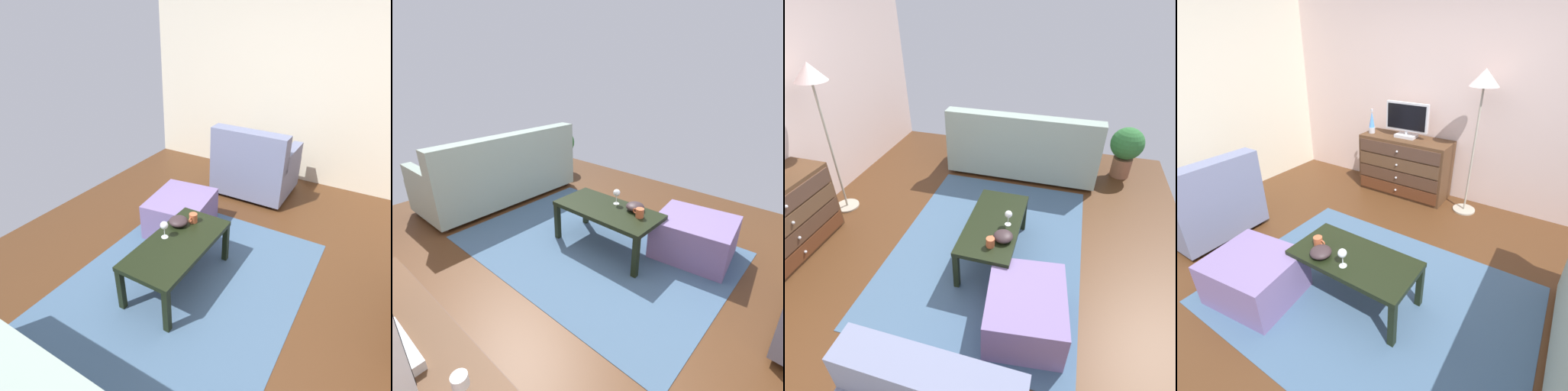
# 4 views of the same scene
# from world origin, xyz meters

# --- Properties ---
(ground_plane) EXTENTS (5.64, 4.57, 0.05)m
(ground_plane) POSITION_xyz_m (0.00, 0.00, -0.03)
(ground_plane) COLOR #492B16
(area_rug) EXTENTS (2.60, 1.90, 0.01)m
(area_rug) POSITION_xyz_m (0.20, -0.20, 0.00)
(area_rug) COLOR #3C5773
(area_rug) RESTS_ON ground_plane
(coffee_table) EXTENTS (1.04, 0.50, 0.43)m
(coffee_table) POSITION_xyz_m (0.10, -0.28, 0.38)
(coffee_table) COLOR black
(coffee_table) RESTS_ON ground_plane
(wine_glass) EXTENTS (0.07, 0.07, 0.16)m
(wine_glass) POSITION_xyz_m (0.10, -0.41, 0.55)
(wine_glass) COLOR silver
(wine_glass) RESTS_ON coffee_table
(mug) EXTENTS (0.11, 0.08, 0.08)m
(mug) POSITION_xyz_m (-0.23, -0.33, 0.47)
(mug) COLOR #B05533
(mug) RESTS_ON coffee_table
(bowl_decorative) EXTENTS (0.17, 0.17, 0.08)m
(bowl_decorative) POSITION_xyz_m (-0.12, -0.41, 0.47)
(bowl_decorative) COLOR #312427
(bowl_decorative) RESTS_ON coffee_table
(couch_large) EXTENTS (0.85, 2.04, 0.93)m
(couch_large) POSITION_xyz_m (1.90, -0.25, 0.36)
(couch_large) COLOR #332319
(couch_large) RESTS_ON ground_plane
(ottoman) EXTENTS (0.77, 0.68, 0.39)m
(ottoman) POSITION_xyz_m (-0.62, -0.71, 0.20)
(ottoman) COLOR slate
(ottoman) RESTS_ON ground_plane
(potted_plant) EXTENTS (0.44, 0.44, 0.72)m
(potted_plant) POSITION_xyz_m (2.17, -1.63, 0.43)
(potted_plant) COLOR brown
(potted_plant) RESTS_ON ground_plane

